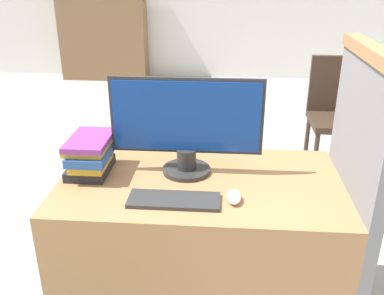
% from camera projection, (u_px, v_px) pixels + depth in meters
% --- Properties ---
extents(desk, '(1.22, 0.71, 0.73)m').
position_uv_depth(desk, '(200.00, 249.00, 2.00)').
color(desk, '#9E7047').
rests_on(desk, ground_plane).
extents(carrel_divider, '(0.07, 0.66, 1.32)m').
position_uv_depth(carrel_divider, '(349.00, 201.00, 1.81)').
color(carrel_divider, slate).
rests_on(carrel_divider, ground_plane).
extents(monitor, '(0.66, 0.21, 0.43)m').
position_uv_depth(monitor, '(186.00, 125.00, 1.84)').
color(monitor, '#282828').
rests_on(monitor, desk).
extents(keyboard, '(0.36, 0.13, 0.02)m').
position_uv_depth(keyboard, '(174.00, 200.00, 1.68)').
color(keyboard, '#2D2D2D').
rests_on(keyboard, desk).
extents(mouse, '(0.05, 0.10, 0.04)m').
position_uv_depth(mouse, '(234.00, 197.00, 1.68)').
color(mouse, white).
rests_on(mouse, desk).
extents(book_stack, '(0.19, 0.27, 0.17)m').
position_uv_depth(book_stack, '(90.00, 155.00, 1.88)').
color(book_stack, '#232328').
rests_on(book_stack, desk).
extents(far_chair, '(0.44, 0.44, 0.92)m').
position_uv_depth(far_chair, '(338.00, 109.00, 3.39)').
color(far_chair, '#38281E').
rests_on(far_chair, ground_plane).
extents(bookshelf_far, '(1.22, 0.32, 1.60)m').
position_uv_depth(bookshelf_far, '(102.00, 23.00, 6.05)').
color(bookshelf_far, '#846042').
rests_on(bookshelf_far, ground_plane).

